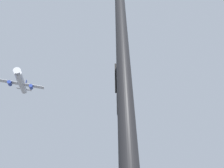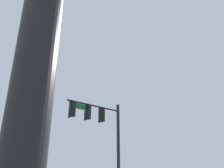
# 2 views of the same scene
# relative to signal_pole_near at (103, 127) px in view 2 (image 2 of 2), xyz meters

# --- Properties ---
(signal_pole_near) EXTENTS (5.37, 1.62, 6.99)m
(signal_pole_near) POSITION_rel_signal_pole_near_xyz_m (0.00, 0.00, 0.00)
(signal_pole_near) COLOR black
(signal_pole_near) RESTS_ON ground_plane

